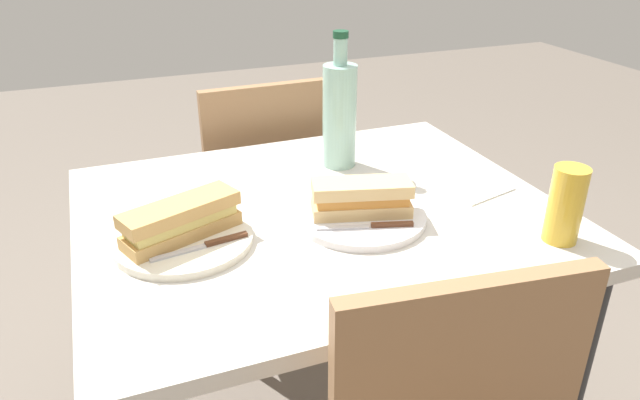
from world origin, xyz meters
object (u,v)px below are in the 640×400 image
(chair_near, at_px, (263,193))
(baguette_sandwich_far, at_px, (181,220))
(beer_glass, at_px, (566,205))
(plate_far, at_px, (183,240))
(water_bottle, at_px, (340,113))
(knife_near, at_px, (372,226))
(knife_far, at_px, (206,245))
(baguette_sandwich_near, at_px, (362,198))
(dining_table, at_px, (320,261))
(plate_near, at_px, (361,216))

(chair_near, distance_m, baguette_sandwich_far, 0.77)
(chair_near, bearing_deg, beer_glass, 110.72)
(plate_far, distance_m, water_bottle, 0.49)
(knife_near, relative_size, baguette_sandwich_far, 0.77)
(chair_near, height_order, knife_far, chair_near)
(baguette_sandwich_near, bearing_deg, chair_near, -88.51)
(knife_far, bearing_deg, dining_table, -160.31)
(baguette_sandwich_near, height_order, knife_far, baguette_sandwich_near)
(plate_far, height_order, knife_far, knife_far)
(baguette_sandwich_far, xyz_separation_m, knife_far, (-0.03, 0.05, -0.03))
(dining_table, xyz_separation_m, plate_far, (0.28, 0.04, 0.13))
(plate_far, bearing_deg, water_bottle, -149.79)
(knife_near, bearing_deg, chair_near, -88.99)
(knife_near, xyz_separation_m, beer_glass, (-0.32, 0.14, 0.05))
(baguette_sandwich_far, bearing_deg, plate_near, 174.09)
(chair_near, bearing_deg, plate_near, 91.49)
(knife_far, relative_size, beer_glass, 1.24)
(dining_table, bearing_deg, plate_far, 7.65)
(dining_table, distance_m, baguette_sandwich_far, 0.34)
(dining_table, bearing_deg, knife_far, 19.69)
(plate_far, bearing_deg, knife_far, 121.92)
(knife_far, xyz_separation_m, beer_glass, (-0.62, 0.19, 0.05))
(plate_near, distance_m, baguette_sandwich_far, 0.35)
(plate_far, bearing_deg, beer_glass, 159.94)
(dining_table, bearing_deg, baguette_sandwich_near, 128.29)
(water_bottle, bearing_deg, dining_table, 57.89)
(plate_near, bearing_deg, plate_far, -5.91)
(water_bottle, bearing_deg, knife_near, 77.76)
(knife_near, distance_m, beer_glass, 0.35)
(baguette_sandwich_near, bearing_deg, beer_glass, 146.88)
(baguette_sandwich_far, xyz_separation_m, water_bottle, (-0.41, -0.24, 0.08))
(plate_far, bearing_deg, chair_near, -117.25)
(plate_near, bearing_deg, baguette_sandwich_near, 63.43)
(dining_table, height_order, beer_glass, beer_glass)
(chair_near, relative_size, baguette_sandwich_far, 3.75)
(plate_near, xyz_separation_m, plate_far, (0.34, -0.04, 0.00))
(knife_far, height_order, beer_glass, beer_glass)
(baguette_sandwich_far, relative_size, knife_far, 1.27)
(knife_far, bearing_deg, water_bottle, -142.42)
(plate_far, bearing_deg, dining_table, -172.35)
(plate_near, height_order, knife_near, knife_near)
(baguette_sandwich_near, relative_size, baguette_sandwich_far, 0.89)
(baguette_sandwich_near, xyz_separation_m, beer_glass, (-0.31, 0.20, 0.02))
(knife_near, bearing_deg, beer_glass, 155.44)
(baguette_sandwich_far, bearing_deg, water_bottle, -149.79)
(baguette_sandwich_far, bearing_deg, baguette_sandwich_near, 174.09)
(plate_near, distance_m, beer_glass, 0.38)
(beer_glass, bearing_deg, knife_far, -16.73)
(knife_near, relative_size, water_bottle, 0.56)
(chair_near, bearing_deg, knife_near, 91.01)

